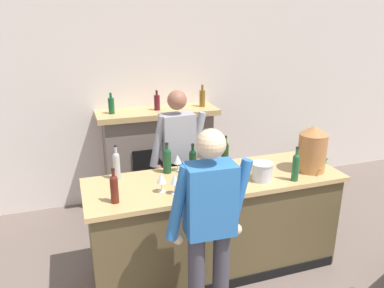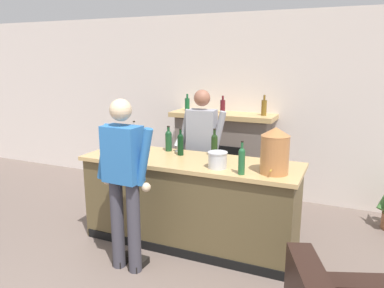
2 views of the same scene
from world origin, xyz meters
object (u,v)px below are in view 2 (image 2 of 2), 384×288
object	(u,v)px
copper_dispenser	(275,150)
wine_bottle_cabernet_heavy	(242,160)
wine_bottle_rose_blush	(134,136)
wine_glass_front_left	(140,146)
person_bartender	(202,149)
person_customer	(124,179)
wine_bottle_burgundy_dark	(214,144)
wine_glass_mid_counter	(145,148)
wine_bottle_merlot_tall	(181,143)
wine_bottle_port_short	(107,144)
wine_glass_front_right	(177,142)
fireplace_stone	(222,154)
ice_bucket_steel	(218,160)
wine_bottle_riesling_slim	(169,140)

from	to	relation	value
copper_dispenser	wine_bottle_cabernet_heavy	bearing A→B (deg)	-150.87
wine_bottle_rose_blush	wine_glass_front_left	xyz separation A→B (m)	(0.33, -0.40, -0.02)
person_bartender	copper_dispenser	distance (m)	1.44
person_customer	wine_bottle_burgundy_dark	size ratio (longest dim) A/B	5.37
wine_bottle_burgundy_dark	wine_glass_mid_counter	bearing A→B (deg)	-146.11
person_customer	wine_bottle_merlot_tall	distance (m)	0.94
wine_bottle_cabernet_heavy	wine_bottle_merlot_tall	distance (m)	0.95
person_customer	wine_bottle_port_short	distance (m)	0.85
person_customer	wine_glass_mid_counter	distance (m)	0.60
wine_bottle_cabernet_heavy	wine_bottle_port_short	bearing A→B (deg)	176.73
wine_bottle_cabernet_heavy	wine_glass_front_right	bearing A→B (deg)	149.24
wine_bottle_rose_blush	wine_bottle_merlot_tall	size ratio (longest dim) A/B	1.06
wine_glass_front_left	fireplace_stone	bearing A→B (deg)	77.40
wine_bottle_burgundy_dark	wine_bottle_cabernet_heavy	bearing A→B (deg)	-48.16
person_customer	ice_bucket_steel	world-z (taller)	person_customer
copper_dispenser	wine_glass_front_right	xyz separation A→B (m)	(-1.25, 0.42, -0.11)
wine_bottle_cabernet_heavy	wine_glass_front_right	size ratio (longest dim) A/B	2.01
wine_bottle_rose_blush	wine_glass_mid_counter	bearing A→B (deg)	-47.67
wine_bottle_rose_blush	wine_bottle_merlot_tall	xyz separation A→B (m)	(0.71, -0.13, -0.01)
fireplace_stone	wine_glass_mid_counter	bearing A→B (deg)	-99.06
wine_bottle_burgundy_dark	person_bartender	bearing A→B (deg)	126.05
wine_glass_front_right	wine_bottle_cabernet_heavy	bearing A→B (deg)	-30.76
person_customer	wine_glass_mid_counter	size ratio (longest dim) A/B	9.66
wine_bottle_burgundy_dark	wine_glass_mid_counter	size ratio (longest dim) A/B	1.80
wine_bottle_rose_blush	wine_bottle_cabernet_heavy	size ratio (longest dim) A/B	1.01
wine_bottle_burgundy_dark	wine_glass_front_left	distance (m)	0.84
wine_bottle_rose_blush	wine_bottle_burgundy_dark	distance (m)	1.08
ice_bucket_steel	wine_bottle_cabernet_heavy	bearing A→B (deg)	-21.16
person_customer	wine_bottle_merlot_tall	bearing A→B (deg)	78.69
fireplace_stone	ice_bucket_steel	world-z (taller)	fireplace_stone
person_customer	wine_glass_front_right	bearing A→B (deg)	86.35
wine_bottle_rose_blush	person_customer	bearing A→B (deg)	-63.07
wine_bottle_riesling_slim	wine_glass_mid_counter	world-z (taller)	wine_bottle_riesling_slim
wine_bottle_rose_blush	ice_bucket_steel	bearing A→B (deg)	-19.51
copper_dispenser	wine_bottle_burgundy_dark	xyz separation A→B (m)	(-0.76, 0.37, -0.09)
copper_dispenser	wine_bottle_merlot_tall	world-z (taller)	copper_dispenser
fireplace_stone	copper_dispenser	bearing A→B (deg)	-57.06
ice_bucket_steel	wine_bottle_cabernet_heavy	world-z (taller)	wine_bottle_cabernet_heavy
fireplace_stone	person_customer	xyz separation A→B (m)	(-0.19, -2.37, 0.30)
fireplace_stone	wine_glass_mid_counter	distance (m)	1.89
copper_dispenser	wine_bottle_riesling_slim	xyz separation A→B (m)	(-1.36, 0.40, -0.09)
fireplace_stone	wine_glass_front_right	size ratio (longest dim) A/B	9.66
fireplace_stone	wine_bottle_riesling_slim	distance (m)	1.44
person_bartender	wine_glass_mid_counter	xyz separation A→B (m)	(-0.30, -0.93, 0.18)
fireplace_stone	wine_bottle_port_short	size ratio (longest dim) A/B	5.27
wine_bottle_merlot_tall	wine_glass_front_right	bearing A→B (deg)	128.38
wine_bottle_riesling_slim	wine_glass_front_left	world-z (taller)	wine_bottle_riesling_slim
fireplace_stone	wine_bottle_port_short	bearing A→B (deg)	-113.87
person_bartender	wine_bottle_merlot_tall	world-z (taller)	person_bartender
wine_glass_front_left	copper_dispenser	bearing A→B (deg)	-0.16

